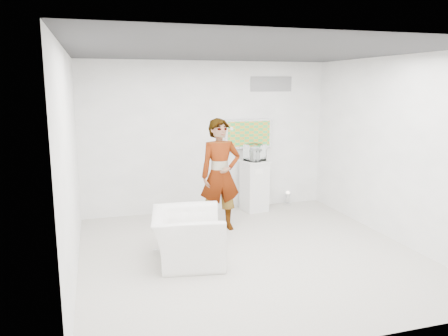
{
  "coord_description": "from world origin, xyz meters",
  "views": [
    {
      "loc": [
        -2.18,
        -5.95,
        2.54
      ],
      "look_at": [
        -0.22,
        0.6,
        1.23
      ],
      "focal_mm": 35.0,
      "sensor_mm": 36.0,
      "label": 1
    }
  ],
  "objects_px": {
    "person": "(220,175)",
    "pedestal": "(254,186)",
    "floor_uplight": "(288,198)",
    "armchair": "(187,237)",
    "tv": "(248,134)"
  },
  "relations": [
    {
      "from": "person",
      "to": "pedestal",
      "type": "distance_m",
      "value": 1.45
    },
    {
      "from": "tv",
      "to": "floor_uplight",
      "type": "xyz_separation_m",
      "value": [
        0.87,
        -0.11,
        -1.41
      ]
    },
    {
      "from": "armchair",
      "to": "floor_uplight",
      "type": "relative_size",
      "value": 3.95
    },
    {
      "from": "armchair",
      "to": "pedestal",
      "type": "xyz_separation_m",
      "value": [
        1.86,
        2.19,
        0.14
      ]
    },
    {
      "from": "person",
      "to": "pedestal",
      "type": "height_order",
      "value": "person"
    },
    {
      "from": "tv",
      "to": "floor_uplight",
      "type": "distance_m",
      "value": 1.66
    },
    {
      "from": "floor_uplight",
      "to": "armchair",
      "type": "bearing_deg",
      "value": -138.6
    },
    {
      "from": "tv",
      "to": "person",
      "type": "xyz_separation_m",
      "value": [
        -0.95,
        -1.23,
        -0.56
      ]
    },
    {
      "from": "tv",
      "to": "person",
      "type": "height_order",
      "value": "person"
    },
    {
      "from": "armchair",
      "to": "floor_uplight",
      "type": "distance_m",
      "value": 3.59
    },
    {
      "from": "tv",
      "to": "person",
      "type": "relative_size",
      "value": 0.51
    },
    {
      "from": "armchair",
      "to": "tv",
      "type": "bearing_deg",
      "value": -27.07
    },
    {
      "from": "person",
      "to": "floor_uplight",
      "type": "distance_m",
      "value": 2.3
    },
    {
      "from": "person",
      "to": "armchair",
      "type": "distance_m",
      "value": 1.64
    },
    {
      "from": "armchair",
      "to": "floor_uplight",
      "type": "height_order",
      "value": "armchair"
    }
  ]
}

